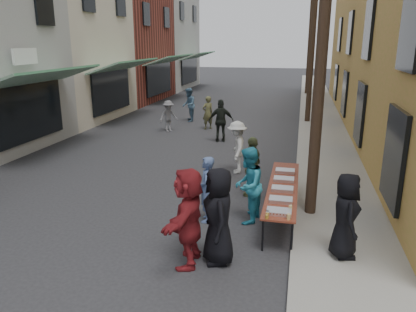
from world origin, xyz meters
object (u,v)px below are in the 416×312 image
at_px(utility_pole_near, 324,23).
at_px(utility_pole_mid, 313,33).
at_px(guest_front_c, 248,185).
at_px(server, 346,216).
at_px(serving_table, 283,188).
at_px(catering_tray_sausage, 279,212).
at_px(guest_front_a, 218,216).
at_px(utility_pole_far, 310,36).

height_order(utility_pole_near, utility_pole_mid, same).
distance_m(guest_front_c, server, 2.44).
xyz_separation_m(serving_table, catering_tray_sausage, (0.00, -1.65, 0.08)).
relative_size(guest_front_c, server, 1.08).
bearing_deg(utility_pole_mid, catering_tray_sausage, -92.81).
bearing_deg(serving_table, server, -56.40).
xyz_separation_m(utility_pole_near, guest_front_a, (-1.77, -2.58, -3.55)).
distance_m(utility_pole_mid, catering_tray_sausage, 14.27).
xyz_separation_m(utility_pole_mid, utility_pole_far, (0.00, 12.00, 0.00)).
relative_size(utility_pole_mid, guest_front_a, 4.76).
distance_m(serving_table, catering_tray_sausage, 1.65).
bearing_deg(server, utility_pole_mid, -6.59).
xyz_separation_m(serving_table, server, (1.25, -1.89, 0.22)).
xyz_separation_m(utility_pole_near, serving_table, (-0.68, -0.12, -3.79)).
relative_size(utility_pole_near, server, 5.38).
bearing_deg(server, utility_pole_near, 7.12).
relative_size(utility_pole_far, guest_front_a, 4.76).
height_order(serving_table, guest_front_c, guest_front_c).
relative_size(serving_table, guest_front_a, 2.11).
bearing_deg(serving_table, utility_pole_mid, 86.81).
relative_size(utility_pole_mid, catering_tray_sausage, 18.00).
xyz_separation_m(utility_pole_far, catering_tray_sausage, (-0.68, -25.77, -3.71)).
xyz_separation_m(utility_pole_near, utility_pole_mid, (0.00, 12.00, 0.00)).
xyz_separation_m(utility_pole_far, guest_front_a, (-1.77, -26.58, -3.55)).
relative_size(guest_front_a, server, 1.13).
height_order(serving_table, catering_tray_sausage, catering_tray_sausage).
bearing_deg(utility_pole_near, utility_pole_far, 90.00).
distance_m(utility_pole_near, guest_front_a, 4.73).
bearing_deg(utility_pole_mid, serving_table, -93.19).
bearing_deg(server, serving_table, 24.65).
distance_m(utility_pole_mid, guest_front_c, 13.24).
xyz_separation_m(serving_table, guest_front_a, (-1.09, -2.46, 0.23)).
xyz_separation_m(utility_pole_near, catering_tray_sausage, (-0.68, -1.77, -3.71)).
distance_m(utility_pole_near, server, 4.13).
distance_m(guest_front_a, guest_front_c, 1.94).
height_order(guest_front_c, server, guest_front_c).
bearing_deg(guest_front_a, utility_pole_mid, 151.33).
height_order(serving_table, server, server).
bearing_deg(utility_pole_near, guest_front_c, -155.58).
relative_size(serving_table, server, 2.39).
bearing_deg(guest_front_a, catering_tray_sausage, 104.98).
height_order(utility_pole_near, server, utility_pole_near).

